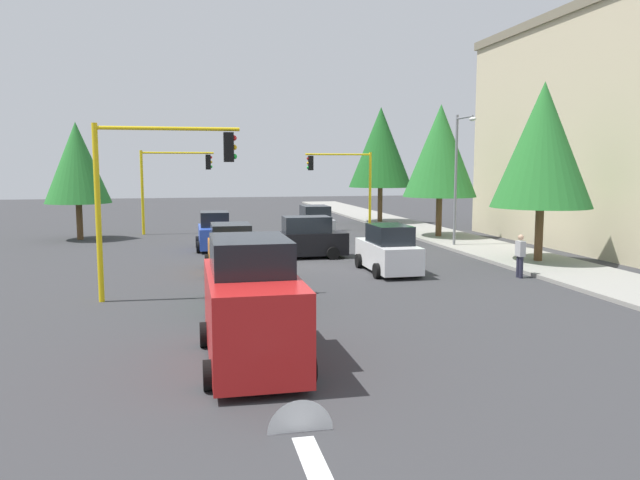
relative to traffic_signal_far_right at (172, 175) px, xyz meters
The scene contains 21 objects.
ground_plane 15.56m from the traffic_signal_far_right, 21.94° to the left, with size 120.00×120.00×0.00m, color #353538.
sidewalk_kerb 18.85m from the traffic_signal_far_right, 60.86° to the left, with size 80.00×4.00×0.15m, color gray.
lane_arrow_near 25.93m from the traffic_signal_far_right, ahead, with size 2.40×1.10×1.10m.
lane_arrow_mid 31.85m from the traffic_signal_far_right, ahead, with size 2.40×1.10×1.10m.
apartment_block 26.34m from the traffic_signal_far_right, 66.95° to the left, with size 16.31×9.30×12.31m.
traffic_signal_far_right is the anchor object (origin of this frame).
traffic_signal_far_left 11.27m from the traffic_signal_far_right, 90.00° to the left, with size 0.36×4.59×5.26m.
traffic_signal_near_right 20.00m from the traffic_signal_far_right, ahead, with size 0.36×4.59×5.68m.
street_lamp_curbside 18.12m from the traffic_signal_far_right, 55.00° to the left, with size 2.15×0.28×7.00m.
tree_roadside_near 22.77m from the traffic_signal_far_right, 45.25° to the left, with size 4.36×4.36×7.98m.
tree_roadside_mid 16.81m from the traffic_signal_far_right, 69.01° to the left, with size 4.35×4.35×7.96m.
tree_roadside_far 15.78m from the traffic_signal_far_right, 104.80° to the left, with size 4.74×4.74×8.69m.
tree_opposite_side 5.77m from the traffic_signal_far_right, 69.54° to the right, with size 3.79×3.79×6.90m.
delivery_van_red 27.41m from the traffic_signal_far_right, ahead, with size 4.80×2.22×2.77m.
car_orange 15.67m from the traffic_signal_far_right, ahead, with size 3.96×2.10×1.98m.
car_black 13.83m from the traffic_signal_far_right, 27.50° to the left, with size 1.94×4.19×1.98m.
car_white 19.13m from the traffic_signal_far_right, 28.10° to the left, with size 4.16×1.93×1.98m.
car_silver 9.80m from the traffic_signal_far_right, 63.82° to the left, with size 3.98×2.08×1.98m.
car_green 21.74m from the traffic_signal_far_right, ahead, with size 3.95×2.11×1.98m.
car_blue 8.91m from the traffic_signal_far_right, 15.58° to the left, with size 3.62×1.93×1.98m.
pedestrian_crossing 23.47m from the traffic_signal_far_right, 35.55° to the left, with size 0.40×0.24×1.70m.
Camera 1 is at (26.52, -4.72, 4.35)m, focal length 34.62 mm.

